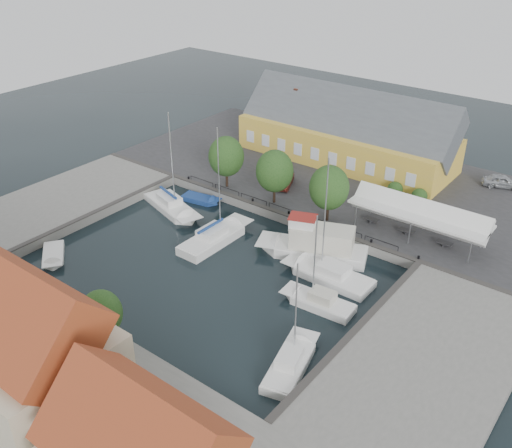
{
  "coord_description": "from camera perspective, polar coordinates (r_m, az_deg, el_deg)",
  "views": [
    {
      "loc": [
        31.6,
        -35.2,
        30.42
      ],
      "look_at": [
        0.0,
        6.0,
        1.5
      ],
      "focal_mm": 40.0,
      "sensor_mm": 36.0,
      "label": 1
    }
  ],
  "objects": [
    {
      "name": "trawler",
      "position": [
        56.73,
        6.04,
        -2.28
      ],
      "size": [
        11.33,
        7.03,
        5.0
      ],
      "color": "white",
      "rests_on": "ground"
    },
    {
      "name": "ground",
      "position": [
        56.24,
        -3.73,
        -3.7
      ],
      "size": [
        140.0,
        140.0,
        0.0
      ],
      "primitive_type": "plane",
      "color": "black",
      "rests_on": "ground"
    },
    {
      "name": "east_boat_a",
      "position": [
        53.86,
        7.36,
        -5.21
      ],
      "size": [
        9.0,
        3.07,
        12.53
      ],
      "color": "white",
      "rests_on": "ground"
    },
    {
      "name": "quay_edge_fittings",
      "position": [
        58.78,
        -0.73,
        -0.85
      ],
      "size": [
        56.0,
        24.72,
        0.4
      ],
      "color": "#383533",
      "rests_on": "north_quay"
    },
    {
      "name": "car_red",
      "position": [
        68.61,
        2.94,
        4.31
      ],
      "size": [
        2.92,
        4.35,
        1.36
      ],
      "primitive_type": "imported",
      "rotation": [
        0.0,
        0.0,
        0.4
      ],
      "color": "#591B14",
      "rests_on": "north_quay"
    },
    {
      "name": "warehouse",
      "position": [
        76.71,
        8.76,
        8.97
      ],
      "size": [
        28.56,
        14.0,
        9.55
      ],
      "color": "gold",
      "rests_on": "north_quay"
    },
    {
      "name": "south_bank",
      "position": [
        45.78,
        -21.74,
        -14.29
      ],
      "size": [
        56.0,
        14.0,
        1.0
      ],
      "primitive_type": "cube",
      "color": "slate",
      "rests_on": "ground"
    },
    {
      "name": "east_boat_b",
      "position": [
        50.29,
        6.33,
        -7.94
      ],
      "size": [
        6.82,
        2.63,
        9.37
      ],
      "color": "white",
      "rests_on": "ground"
    },
    {
      "name": "west_quay",
      "position": [
        69.79,
        -18.67,
        2.1
      ],
      "size": [
        12.0,
        24.0,
        1.0
      ],
      "primitive_type": "cube",
      "color": "slate",
      "rests_on": "ground"
    },
    {
      "name": "north_quay",
      "position": [
        72.67,
        8.21,
        4.49
      ],
      "size": [
        56.0,
        26.0,
        1.0
      ],
      "primitive_type": "cube",
      "color": "#2D2D30",
      "rests_on": "ground"
    },
    {
      "name": "car_silver",
      "position": [
        74.36,
        23.4,
        3.96
      ],
      "size": [
        4.91,
        3.29,
        1.55
      ],
      "primitive_type": "imported",
      "rotation": [
        0.0,
        0.0,
        1.92
      ],
      "color": "#A9ADB1",
      "rests_on": "north_quay"
    },
    {
      "name": "tent_canopy",
      "position": [
        59.12,
        15.99,
        1.01
      ],
      "size": [
        14.0,
        4.0,
        2.83
      ],
      "color": "white",
      "rests_on": "north_quay"
    },
    {
      "name": "west_boat_a",
      "position": [
        66.12,
        -8.44,
        1.65
      ],
      "size": [
        9.71,
        5.28,
        12.4
      ],
      "color": "white",
      "rests_on": "ground"
    },
    {
      "name": "launch_nw",
      "position": [
        67.8,
        -5.6,
        2.39
      ],
      "size": [
        5.03,
        2.68,
        0.88
      ],
      "color": "navy",
      "rests_on": "ground"
    },
    {
      "name": "center_sailboat",
      "position": [
        59.16,
        -4.14,
        -1.5
      ],
      "size": [
        2.87,
        9.42,
        12.79
      ],
      "color": "white",
      "rests_on": "ground"
    },
    {
      "name": "quay_trees",
      "position": [
        63.32,
        1.88,
        5.31
      ],
      "size": [
        18.2,
        4.2,
        6.3
      ],
      "color": "black",
      "rests_on": "north_quay"
    },
    {
      "name": "launch_sw",
      "position": [
        60.08,
        -19.58,
        -3.09
      ],
      "size": [
        5.21,
        4.59,
        0.98
      ],
      "color": "white",
      "rests_on": "ground"
    },
    {
      "name": "east_quay",
      "position": [
        45.71,
        16.43,
        -13.25
      ],
      "size": [
        12.0,
        24.0,
        1.0
      ],
      "primitive_type": "cube",
      "color": "slate",
      "rests_on": "ground"
    },
    {
      "name": "east_boat_c",
      "position": [
        44.26,
        3.46,
        -13.91
      ],
      "size": [
        4.05,
        7.6,
        9.56
      ],
      "color": "white",
      "rests_on": "ground"
    }
  ]
}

